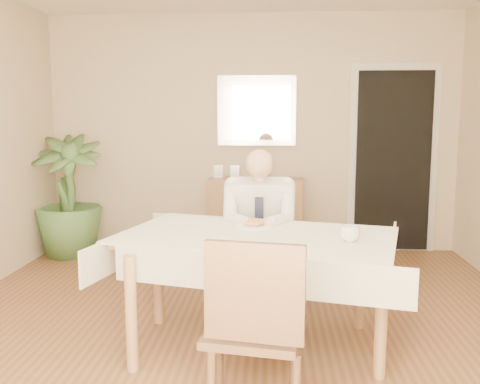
# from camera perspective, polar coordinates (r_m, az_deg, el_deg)

# --- Properties ---
(room) EXTENTS (5.00, 5.02, 2.60)m
(room) POSITION_cam_1_polar(r_m,az_deg,el_deg) (3.47, -0.35, 4.90)
(room) COLOR brown
(room) RESTS_ON ground
(window) EXTENTS (1.34, 0.04, 1.44)m
(window) POSITION_cam_1_polar(r_m,az_deg,el_deg) (1.02, -9.72, 5.37)
(window) COLOR beige
(window) RESTS_ON room
(doorway) EXTENTS (0.96, 0.07, 2.10)m
(doorway) POSITION_cam_1_polar(r_m,az_deg,el_deg) (6.09, 16.00, 3.16)
(doorway) COLOR beige
(doorway) RESTS_ON ground
(mirror) EXTENTS (0.86, 0.04, 0.76)m
(mirror) POSITION_cam_1_polar(r_m,az_deg,el_deg) (5.93, 1.78, 8.67)
(mirror) COLOR silver
(mirror) RESTS_ON room
(dining_table) EXTENTS (1.96, 1.44, 0.75)m
(dining_table) POSITION_cam_1_polar(r_m,az_deg,el_deg) (3.41, 1.78, -5.90)
(dining_table) COLOR #946945
(dining_table) RESTS_ON ground
(chair_far) EXTENTS (0.41, 0.41, 0.85)m
(chair_far) POSITION_cam_1_polar(r_m,az_deg,el_deg) (4.31, 2.12, -5.53)
(chair_far) COLOR #3F2918
(chair_far) RESTS_ON ground
(chair_near) EXTENTS (0.52, 0.52, 0.95)m
(chair_near) POSITION_cam_1_polar(r_m,az_deg,el_deg) (2.56, 1.60, -13.83)
(chair_near) COLOR #3F2918
(chair_near) RESTS_ON ground
(seated_man) EXTENTS (0.48, 0.72, 1.24)m
(seated_man) POSITION_cam_1_polar(r_m,az_deg,el_deg) (3.99, 2.04, -3.51)
(seated_man) COLOR silver
(seated_man) RESTS_ON ground
(plate) EXTENTS (0.26, 0.26, 0.02)m
(plate) POSITION_cam_1_polar(r_m,az_deg,el_deg) (3.61, 1.53, -3.60)
(plate) COLOR white
(plate) RESTS_ON dining_table
(food) EXTENTS (0.14, 0.14, 0.06)m
(food) POSITION_cam_1_polar(r_m,az_deg,el_deg) (3.61, 1.53, -3.26)
(food) COLOR #995D37
(food) RESTS_ON dining_table
(knife) EXTENTS (0.01, 0.13, 0.01)m
(knife) POSITION_cam_1_polar(r_m,az_deg,el_deg) (3.55, 2.14, -3.54)
(knife) COLOR silver
(knife) RESTS_ON dining_table
(fork) EXTENTS (0.01, 0.13, 0.01)m
(fork) POSITION_cam_1_polar(r_m,az_deg,el_deg) (3.55, 0.85, -3.52)
(fork) COLOR silver
(fork) RESTS_ON dining_table
(coffee_mug) EXTENTS (0.14, 0.14, 0.09)m
(coffee_mug) POSITION_cam_1_polar(r_m,az_deg,el_deg) (3.26, 11.64, -4.39)
(coffee_mug) COLOR white
(coffee_mug) RESTS_ON dining_table
(sideboard) EXTENTS (1.05, 0.42, 0.82)m
(sideboard) POSITION_cam_1_polar(r_m,az_deg,el_deg) (5.88, 1.69, -2.49)
(sideboard) COLOR #946945
(sideboard) RESTS_ON ground
(photo_frame_left) EXTENTS (0.10, 0.02, 0.14)m
(photo_frame_left) POSITION_cam_1_polar(r_m,az_deg,el_deg) (5.87, -2.31, 2.21)
(photo_frame_left) COLOR silver
(photo_frame_left) RESTS_ON sideboard
(photo_frame_center) EXTENTS (0.10, 0.02, 0.14)m
(photo_frame_center) POSITION_cam_1_polar(r_m,az_deg,el_deg) (5.84, -0.54, 2.19)
(photo_frame_center) COLOR silver
(photo_frame_center) RESTS_ON sideboard
(photo_frame_right) EXTENTS (0.10, 0.02, 0.14)m
(photo_frame_right) POSITION_cam_1_polar(r_m,az_deg,el_deg) (5.88, 2.63, 2.22)
(photo_frame_right) COLOR silver
(photo_frame_right) RESTS_ON sideboard
(potted_palm) EXTENTS (0.86, 0.86, 1.30)m
(potted_palm) POSITION_cam_1_polar(r_m,az_deg,el_deg) (6.00, -17.89, -0.36)
(potted_palm) COLOR #3A5B2B
(potted_palm) RESTS_ON ground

